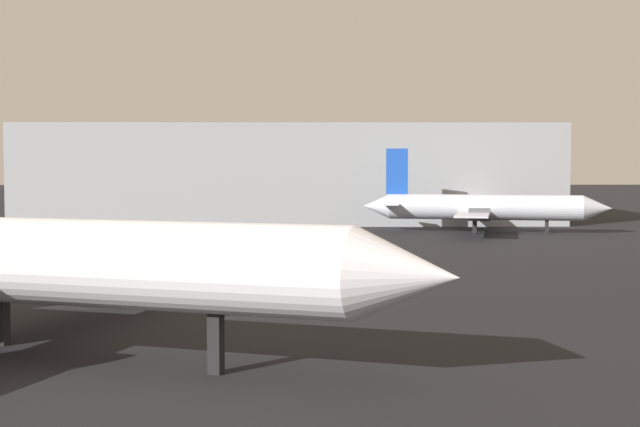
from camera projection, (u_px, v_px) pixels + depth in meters
The scene contains 2 objects.
airplane_far_left at pixel (482, 207), 102.63m from camera, with size 27.63×24.42×9.51m.
terminal_building at pixel (290, 173), 124.82m from camera, with size 69.30×27.25×12.81m, color #999EA3.
Camera 1 is at (4.97, -13.49, 8.03)m, focal length 51.13 mm.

